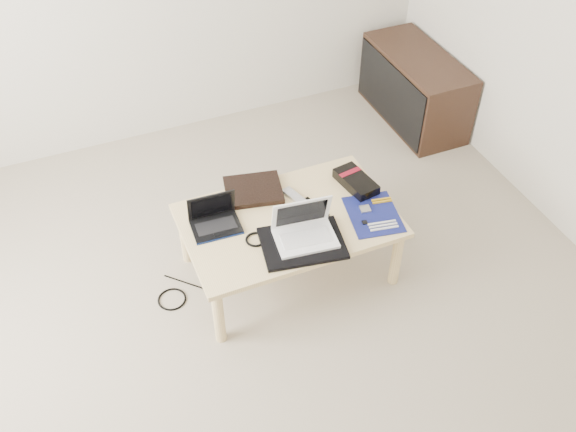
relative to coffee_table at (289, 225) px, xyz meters
name	(u,v)px	position (x,y,z in m)	size (l,w,h in m)	color
ground	(252,347)	(-0.37, -0.41, -0.35)	(4.00, 4.00, 0.00)	#AFA18E
room_shell	(233,46)	(-0.37, -0.41, 1.32)	(4.20, 4.20, 2.70)	beige
coffee_table	(289,225)	(0.00, 0.00, 0.00)	(1.10, 0.70, 0.40)	#E7CC8B
media_cabinet	(414,88)	(1.40, 1.04, -0.10)	(0.41, 0.90, 0.50)	#342215
book	(253,190)	(-0.10, 0.27, 0.06)	(0.35, 0.31, 0.03)	black
netbook	(215,220)	(-0.37, 0.10, 0.09)	(0.26, 0.19, 0.18)	black
tablet	(301,215)	(0.07, -0.01, 0.05)	(0.28, 0.24, 0.01)	black
remote	(299,200)	(0.10, 0.10, 0.06)	(0.12, 0.24, 0.02)	#A9A8AD
neoprene_sleeve	(302,243)	(-0.01, -0.20, 0.06)	(0.41, 0.30, 0.02)	black
white_laptop	(304,230)	(0.01, -0.17, 0.11)	(0.32, 0.25, 0.21)	white
motherboard	(374,214)	(0.42, -0.15, 0.05)	(0.31, 0.36, 0.02)	#0C1250
gpu_box	(356,182)	(0.44, 0.10, 0.08)	(0.17, 0.28, 0.06)	black
cable_coil	(256,239)	(-0.22, -0.08, 0.05)	(0.10, 0.10, 0.01)	black
floor_cable_coil	(172,299)	(-0.67, 0.04, -0.35)	(0.15, 0.15, 0.01)	black
floor_cable_trail	(189,284)	(-0.55, 0.11, -0.35)	(0.01, 0.01, 0.31)	black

